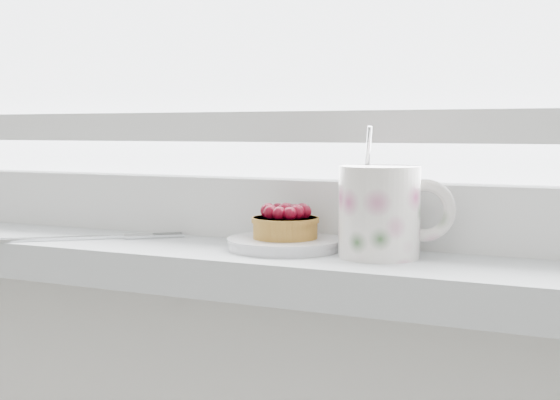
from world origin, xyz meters
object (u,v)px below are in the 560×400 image
Objects in this scene: floral_mug at (383,210)px; raspberry_tart at (285,222)px; saucer at (285,244)px; fork at (89,238)px.

raspberry_tart is at bearing 177.14° from floral_mug.
fork is at bearing -172.88° from saucer.
saucer is 0.69× the size of fork.
floral_mug is at bearing -2.86° from raspberry_tart.
saucer is 0.24m from fork.
saucer is 0.95× the size of floral_mug.
floral_mug is at bearing -2.83° from saucer.
saucer is 1.73× the size of raspberry_tart.
raspberry_tart is 0.55× the size of floral_mug.
saucer is at bearing 7.12° from fork.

